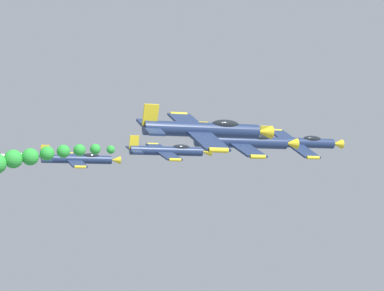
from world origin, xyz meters
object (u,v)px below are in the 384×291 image
object	(u,v)px
airplane_right_outer	(204,129)
airplane_right_inner	(243,142)
airplane_left_outer	(78,159)
airplane_lead	(298,142)
airplane_left_inner	(168,151)

from	to	relation	value
airplane_right_outer	airplane_right_inner	bearing A→B (deg)	143.01
airplane_right_inner	airplane_left_outer	distance (m)	32.35
airplane_right_inner	airplane_left_outer	world-z (taller)	airplane_left_outer
airplane_lead	airplane_right_outer	xyz separation A→B (m)	(19.66, -18.49, -1.14)
airplane_lead	airplane_right_inner	world-z (taller)	airplane_lead
airplane_lead	airplane_left_outer	bearing A→B (deg)	-136.88
airplane_lead	airplane_left_inner	world-z (taller)	airplane_lead
airplane_left_inner	airplane_right_inner	distance (m)	21.08
airplane_right_inner	airplane_lead	bearing A→B (deg)	131.11
airplane_right_outer	airplane_lead	bearing A→B (deg)	136.75
airplane_right_inner	airplane_right_outer	distance (m)	12.87
airplane_right_inner	airplane_right_outer	bearing A→B (deg)	-36.99
airplane_lead	airplane_right_inner	bearing A→B (deg)	-48.89
airplane_lead	airplane_left_outer	world-z (taller)	airplane_lead
airplane_left_inner	airplane_right_inner	world-z (taller)	airplane_left_inner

